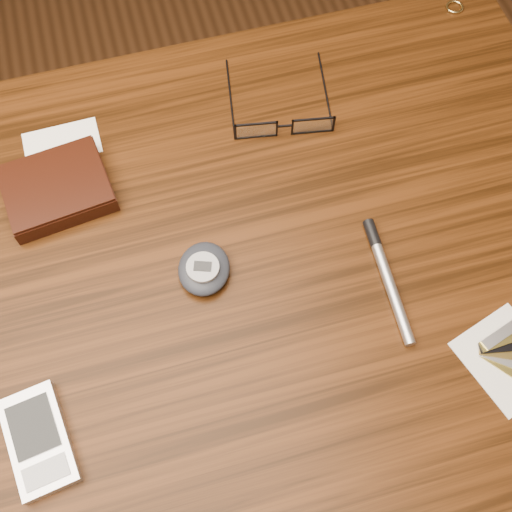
{
  "coord_description": "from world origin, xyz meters",
  "views": [
    {
      "loc": [
        -0.02,
        -0.29,
        1.4
      ],
      "look_at": [
        0.07,
        0.01,
        0.76
      ],
      "focal_mm": 45.0,
      "sensor_mm": 36.0,
      "label": 1
    }
  ],
  "objects_px": {
    "wallet_and_card": "(57,187)",
    "desk": "(207,315)",
    "pedometer": "(204,269)",
    "silver_pen": "(385,270)",
    "pda_phone": "(38,440)",
    "eyeglasses": "(284,124)"
  },
  "relations": [
    {
      "from": "eyeglasses",
      "to": "pedometer",
      "type": "relative_size",
      "value": 1.82
    },
    {
      "from": "silver_pen",
      "to": "wallet_and_card",
      "type": "bearing_deg",
      "value": 149.08
    },
    {
      "from": "desk",
      "to": "eyeglasses",
      "type": "distance_m",
      "value": 0.26
    },
    {
      "from": "desk",
      "to": "pda_phone",
      "type": "bearing_deg",
      "value": -147.25
    },
    {
      "from": "silver_pen",
      "to": "pedometer",
      "type": "bearing_deg",
      "value": 164.61
    },
    {
      "from": "desk",
      "to": "pedometer",
      "type": "xyz_separation_m",
      "value": [
        0.01,
        0.01,
        0.11
      ]
    },
    {
      "from": "eyeglasses",
      "to": "pedometer",
      "type": "height_order",
      "value": "same"
    },
    {
      "from": "pda_phone",
      "to": "silver_pen",
      "type": "distance_m",
      "value": 0.4
    },
    {
      "from": "wallet_and_card",
      "to": "pda_phone",
      "type": "height_order",
      "value": "wallet_and_card"
    },
    {
      "from": "pedometer",
      "to": "wallet_and_card",
      "type": "bearing_deg",
      "value": 133.83
    },
    {
      "from": "pda_phone",
      "to": "pedometer",
      "type": "distance_m",
      "value": 0.24
    },
    {
      "from": "pda_phone",
      "to": "silver_pen",
      "type": "height_order",
      "value": "pda_phone"
    },
    {
      "from": "eyeglasses",
      "to": "pda_phone",
      "type": "relative_size",
      "value": 1.32
    },
    {
      "from": "pedometer",
      "to": "eyeglasses",
      "type": "bearing_deg",
      "value": 49.51
    },
    {
      "from": "pedometer",
      "to": "silver_pen",
      "type": "bearing_deg",
      "value": -15.39
    },
    {
      "from": "wallet_and_card",
      "to": "eyeglasses",
      "type": "relative_size",
      "value": 1.07
    },
    {
      "from": "pda_phone",
      "to": "silver_pen",
      "type": "relative_size",
      "value": 0.73
    },
    {
      "from": "pedometer",
      "to": "desk",
      "type": "bearing_deg",
      "value": -121.37
    },
    {
      "from": "wallet_and_card",
      "to": "desk",
      "type": "bearing_deg",
      "value": -49.53
    },
    {
      "from": "desk",
      "to": "pda_phone",
      "type": "relative_size",
      "value": 8.94
    },
    {
      "from": "pda_phone",
      "to": "pedometer",
      "type": "height_order",
      "value": "pedometer"
    },
    {
      "from": "wallet_and_card",
      "to": "eyeglasses",
      "type": "bearing_deg",
      "value": 3.59
    }
  ]
}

